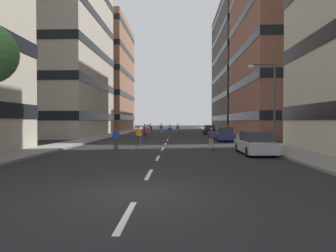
% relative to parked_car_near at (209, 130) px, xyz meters
% --- Properties ---
extents(ground_plane, '(183.00, 183.00, 0.00)m').
position_rel_parked_car_near_xyz_m(ground_plane, '(-6.30, -5.86, -0.70)').
color(ground_plane, black).
extents(sidewalk_left, '(2.79, 83.88, 0.14)m').
position_rel_parked_car_near_xyz_m(sidewalk_left, '(-15.19, -2.05, -0.63)').
color(sidewalk_left, gray).
rests_on(sidewalk_left, ground_plane).
extents(sidewalk_right, '(2.79, 83.88, 0.14)m').
position_rel_parked_car_near_xyz_m(sidewalk_right, '(2.59, -2.05, -0.63)').
color(sidewalk_right, gray).
rests_on(sidewalk_right, ground_plane).
extents(lane_markings, '(0.16, 72.20, 0.01)m').
position_rel_parked_car_near_xyz_m(lane_markings, '(-6.30, -3.36, -0.70)').
color(lane_markings, silver).
rests_on(lane_markings, ground_plane).
extents(building_left_mid, '(16.92, 17.23, 23.50)m').
position_rel_parked_car_near_xyz_m(building_left_mid, '(-24.99, -4.72, 11.14)').
color(building_left_mid, '#BCB29E').
rests_on(building_left_mid, ground_plane).
extents(building_left_far, '(16.92, 18.12, 24.71)m').
position_rel_parked_car_near_xyz_m(building_left_far, '(-24.99, 18.07, 11.75)').
color(building_left_far, '#9E6B51').
rests_on(building_left_far, ground_plane).
extents(building_right_mid, '(16.92, 18.34, 33.05)m').
position_rel_parked_car_near_xyz_m(building_right_mid, '(12.39, -4.72, 15.91)').
color(building_right_mid, brown).
rests_on(building_right_mid, ground_plane).
extents(building_right_far, '(16.92, 23.58, 27.94)m').
position_rel_parked_car_near_xyz_m(building_right_far, '(12.39, 18.07, 13.36)').
color(building_right_far, '#4C4744').
rests_on(building_right_far, ground_plane).
extents(parked_car_near, '(1.82, 4.40, 1.52)m').
position_rel_parked_car_near_xyz_m(parked_car_near, '(0.00, 0.00, 0.00)').
color(parked_car_near, black).
rests_on(parked_car_near, ground_plane).
extents(parked_car_mid, '(1.82, 4.40, 1.52)m').
position_rel_parked_car_near_xyz_m(parked_car_mid, '(0.00, -26.27, 0.00)').
color(parked_car_mid, '#B2B7BF').
rests_on(parked_car_mid, ground_plane).
extents(parked_car_far, '(1.82, 4.40, 1.52)m').
position_rel_parked_car_near_xyz_m(parked_car_far, '(0.00, -14.06, 0.00)').
color(parked_car_far, navy).
rests_on(parked_car_far, ground_plane).
extents(streetlamp_right, '(2.13, 0.30, 6.50)m').
position_rel_parked_car_near_xyz_m(streetlamp_right, '(1.95, -23.32, 3.44)').
color(streetlamp_right, '#3F3F44').
rests_on(streetlamp_right, sidewalk_right).
extents(skater_0, '(0.56, 0.92, 1.78)m').
position_rel_parked_car_near_xyz_m(skater_0, '(-9.82, -23.98, 0.29)').
color(skater_0, brown).
rests_on(skater_0, ground_plane).
extents(skater_1, '(0.56, 0.92, 1.78)m').
position_rel_parked_car_near_xyz_m(skater_1, '(-9.25, -4.01, 0.32)').
color(skater_1, brown).
rests_on(skater_1, ground_plane).
extents(skater_2, '(0.57, 0.92, 1.78)m').
position_rel_parked_car_near_xyz_m(skater_2, '(-8.62, -20.37, 0.29)').
color(skater_2, brown).
rests_on(skater_2, ground_plane).
extents(skater_3, '(0.54, 0.91, 1.78)m').
position_rel_parked_car_near_xyz_m(skater_3, '(-6.01, -12.81, 0.29)').
color(skater_3, brown).
rests_on(skater_3, ground_plane).
extents(skater_4, '(0.53, 0.90, 1.78)m').
position_rel_parked_car_near_xyz_m(skater_4, '(-9.59, -7.68, 0.32)').
color(skater_4, brown).
rests_on(skater_4, ground_plane).
extents(skater_5, '(0.53, 0.90, 1.78)m').
position_rel_parked_car_near_xyz_m(skater_5, '(-2.55, -23.66, 0.32)').
color(skater_5, brown).
rests_on(skater_5, ground_plane).
extents(skater_6, '(0.55, 0.92, 1.78)m').
position_rel_parked_car_near_xyz_m(skater_6, '(-8.50, -13.83, 0.32)').
color(skater_6, brown).
rests_on(skater_6, ground_plane).
extents(skater_7, '(0.54, 0.91, 1.78)m').
position_rel_parked_car_near_xyz_m(skater_7, '(-7.96, 1.65, 0.29)').
color(skater_7, brown).
rests_on(skater_7, ground_plane).
extents(skater_8, '(0.56, 0.92, 1.78)m').
position_rel_parked_car_near_xyz_m(skater_8, '(-5.15, 2.33, 0.32)').
color(skater_8, brown).
rests_on(skater_8, ground_plane).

